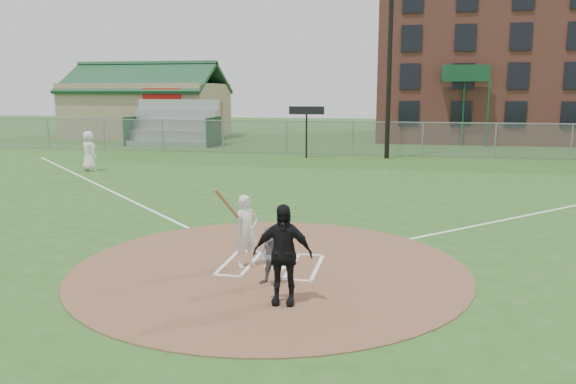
% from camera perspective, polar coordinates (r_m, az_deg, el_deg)
% --- Properties ---
extents(ground, '(140.00, 140.00, 0.00)m').
position_cam_1_polar(ground, '(12.14, -1.83, -7.69)').
color(ground, '#27541D').
rests_on(ground, ground).
extents(dirt_circle, '(8.40, 8.40, 0.02)m').
position_cam_1_polar(dirt_circle, '(12.13, -1.83, -7.65)').
color(dirt_circle, brown).
rests_on(dirt_circle, ground).
extents(home_plate, '(0.61, 0.61, 0.03)m').
position_cam_1_polar(home_plate, '(12.17, -0.92, -7.46)').
color(home_plate, white).
rests_on(home_plate, dirt_circle).
extents(foul_line_third, '(17.04, 17.04, 0.01)m').
position_cam_1_polar(foul_line_third, '(23.64, -18.47, 0.57)').
color(foul_line_third, white).
rests_on(foul_line_third, ground).
extents(catcher, '(0.65, 0.56, 1.15)m').
position_cam_1_polar(catcher, '(10.85, -1.62, -6.55)').
color(catcher, slate).
rests_on(catcher, dirt_circle).
extents(umpire, '(1.08, 0.50, 1.79)m').
position_cam_1_polar(umpire, '(9.87, -0.55, -6.33)').
color(umpire, black).
rests_on(umpire, dirt_circle).
extents(ondeck_player, '(1.10, 1.00, 1.90)m').
position_cam_1_polar(ondeck_player, '(28.39, -19.58, 3.94)').
color(ondeck_player, silver).
rests_on(ondeck_player, ground).
extents(batters_boxes, '(2.08, 1.88, 0.01)m').
position_cam_1_polar(batters_boxes, '(12.27, -1.67, -7.37)').
color(batters_boxes, white).
rests_on(batters_boxes, dirt_circle).
extents(batter_at_plate, '(0.84, 0.99, 1.78)m').
position_cam_1_polar(batter_at_plate, '(12.00, -4.24, -3.94)').
color(batter_at_plate, silver).
rests_on(batter_at_plate, dirt_circle).
extents(outfield_fence, '(56.08, 0.08, 2.03)m').
position_cam_1_polar(outfield_fence, '(33.47, 6.63, 5.43)').
color(outfield_fence, slate).
rests_on(outfield_fence, ground).
extents(bleachers, '(6.08, 3.20, 3.20)m').
position_cam_1_polar(bleachers, '(40.63, -11.59, 6.91)').
color(bleachers, '#B7BABF').
rests_on(bleachers, ground).
extents(clubhouse, '(12.20, 8.71, 6.23)m').
position_cam_1_polar(clubhouse, '(48.83, -14.02, 8.26)').
color(clubhouse, tan).
rests_on(clubhouse, ground).
extents(brick_warehouse, '(30.00, 17.17, 15.00)m').
position_cam_1_polar(brick_warehouse, '(51.15, 27.01, 13.29)').
color(brick_warehouse, '#974F41').
rests_on(brick_warehouse, ground).
extents(light_pole, '(1.20, 0.30, 12.22)m').
position_cam_1_polar(light_pole, '(32.40, 10.34, 15.09)').
color(light_pole, black).
rests_on(light_pole, ground).
extents(scoreboard_sign, '(2.00, 0.10, 2.93)m').
position_cam_1_polar(scoreboard_sign, '(31.90, 1.89, 7.73)').
color(scoreboard_sign, black).
rests_on(scoreboard_sign, ground).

